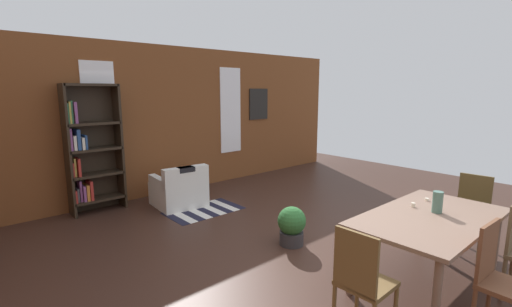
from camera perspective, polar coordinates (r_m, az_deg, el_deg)
The scene contains 16 objects.
ground_plane at distance 4.41m, azimuth 17.32°, elevation -17.57°, with size 11.26×11.26×0.00m, color #3D261E.
back_wall_brick at distance 7.22m, azimuth -13.34°, elevation 5.24°, with size 8.98×0.12×2.86m, color brown.
window_pane_0 at distance 6.60m, azimuth -23.86°, elevation 5.45°, with size 0.55×0.02×1.86m, color white.
window_pane_1 at distance 7.91m, azimuth -4.14°, elevation 6.94°, with size 0.55×0.02×1.86m, color white.
dining_table at distance 4.15m, azimuth 26.34°, elevation -10.01°, with size 1.80×1.02×0.74m.
vase_on_table at distance 4.22m, azimuth 27.30°, elevation -7.00°, with size 0.10×0.10×0.23m, color #4C7266.
tealight_candle_0 at distance 4.32m, azimuth 24.07°, elevation -7.59°, with size 0.04×0.04×0.05m, color silver.
tealight_candle_1 at distance 4.63m, azimuth 25.91°, elevation -6.70°, with size 0.04×0.04×0.03m, color silver.
dining_chair_head_left at distance 3.15m, azimuth 16.73°, elevation -18.91°, with size 0.41×0.41×0.95m.
dining_chair_near_left at distance 3.65m, azimuth 34.74°, elevation -16.15°, with size 0.42×0.42×0.95m.
dining_chair_head_right at distance 5.35m, azimuth 31.42°, elevation -7.73°, with size 0.43×0.43×0.95m.
bookshelf_tall at distance 6.40m, azimuth -25.28°, elevation 0.49°, with size 0.86×0.34×2.13m.
armchair_white at distance 6.39m, azimuth -12.27°, elevation -5.86°, with size 0.86×0.86×0.75m.
potted_plant_by_shelf at distance 4.76m, azimuth 5.79°, elevation -11.45°, with size 0.38×0.38×0.52m.
striped_rug at distance 6.14m, azimuth -8.42°, elevation -9.08°, with size 1.25×0.76×0.01m.
framed_picture at distance 8.43m, azimuth 0.41°, elevation 8.00°, with size 0.56×0.03×0.72m, color black.
Camera 1 is at (-3.40, -1.95, 2.02)m, focal length 24.74 mm.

